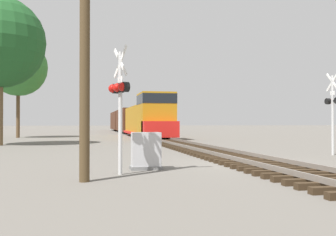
{
  "coord_description": "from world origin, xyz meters",
  "views": [
    {
      "loc": [
        -6.0,
        -14.0,
        1.56
      ],
      "look_at": [
        -1.65,
        7.36,
        1.81
      ],
      "focal_mm": 42.0,
      "sensor_mm": 36.0,
      "label": 1
    }
  ],
  "objects_px": {
    "crossing_signal_far": "(333,106)",
    "utility_pole": "(85,33)",
    "freight_train": "(130,120)",
    "relay_cabinet": "(146,151)",
    "tree_mid_background": "(18,67)",
    "crossing_signal_near": "(119,94)"
  },
  "relations": [
    {
      "from": "crossing_signal_far",
      "to": "utility_pole",
      "type": "relative_size",
      "value": 0.53
    },
    {
      "from": "crossing_signal_far",
      "to": "crossing_signal_near",
      "type": "bearing_deg",
      "value": 112.77
    },
    {
      "from": "relay_cabinet",
      "to": "crossing_signal_far",
      "type": "bearing_deg",
      "value": 22.19
    },
    {
      "from": "utility_pole",
      "to": "tree_mid_background",
      "type": "distance_m",
      "value": 32.91
    },
    {
      "from": "crossing_signal_far",
      "to": "utility_pole",
      "type": "bearing_deg",
      "value": 115.71
    },
    {
      "from": "freight_train",
      "to": "utility_pole",
      "type": "bearing_deg",
      "value": -97.49
    },
    {
      "from": "crossing_signal_near",
      "to": "crossing_signal_far",
      "type": "distance_m",
      "value": 11.79
    },
    {
      "from": "crossing_signal_near",
      "to": "utility_pole",
      "type": "bearing_deg",
      "value": -58.8
    },
    {
      "from": "relay_cabinet",
      "to": "tree_mid_background",
      "type": "distance_m",
      "value": 31.62
    },
    {
      "from": "crossing_signal_far",
      "to": "tree_mid_background",
      "type": "relative_size",
      "value": 0.39
    },
    {
      "from": "utility_pole",
      "to": "crossing_signal_far",
      "type": "bearing_deg",
      "value": 28.58
    },
    {
      "from": "crossing_signal_far",
      "to": "utility_pole",
      "type": "height_order",
      "value": "utility_pole"
    },
    {
      "from": "utility_pole",
      "to": "freight_train",
      "type": "bearing_deg",
      "value": 82.51
    },
    {
      "from": "tree_mid_background",
      "to": "relay_cabinet",
      "type": "bearing_deg",
      "value": -73.16
    },
    {
      "from": "utility_pole",
      "to": "relay_cabinet",
      "type": "bearing_deg",
      "value": 50.49
    },
    {
      "from": "crossing_signal_near",
      "to": "relay_cabinet",
      "type": "height_order",
      "value": "crossing_signal_near"
    },
    {
      "from": "freight_train",
      "to": "utility_pole",
      "type": "xyz_separation_m",
      "value": [
        -6.09,
        -46.38,
        2.05
      ]
    },
    {
      "from": "utility_pole",
      "to": "tree_mid_background",
      "type": "height_order",
      "value": "tree_mid_background"
    },
    {
      "from": "crossing_signal_far",
      "to": "freight_train",
      "type": "bearing_deg",
      "value": 5.01
    },
    {
      "from": "relay_cabinet",
      "to": "tree_mid_background",
      "type": "relative_size",
      "value": 0.12
    },
    {
      "from": "crossing_signal_near",
      "to": "tree_mid_background",
      "type": "distance_m",
      "value": 32.14
    },
    {
      "from": "crossing_signal_near",
      "to": "crossing_signal_far",
      "type": "relative_size",
      "value": 0.96
    }
  ]
}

